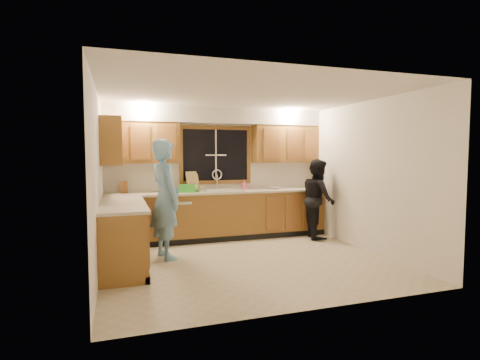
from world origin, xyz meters
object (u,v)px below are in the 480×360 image
at_px(sink, 220,194).
at_px(dishwasher, 175,220).
at_px(stove, 123,244).
at_px(dish_crate, 188,188).
at_px(soap_bottle, 244,184).
at_px(woman, 318,198).
at_px(man, 165,199).
at_px(bowl, 275,188).
at_px(knife_block, 124,187).

relative_size(sink, dishwasher, 1.05).
height_order(sink, stove, sink).
relative_size(dish_crate, soap_bottle, 1.58).
relative_size(woman, dish_crate, 5.13).
distance_m(dishwasher, soap_bottle, 1.55).
height_order(man, soap_bottle, man).
relative_size(dishwasher, bowl, 4.13).
distance_m(dishwasher, bowl, 2.06).
bearing_deg(stove, sink, 45.39).
distance_m(man, knife_block, 1.32).
distance_m(stove, bowl, 3.49).
height_order(stove, woman, woman).
bearing_deg(dish_crate, knife_block, 170.33).
xyz_separation_m(woman, soap_bottle, (-1.27, 0.72, 0.25)).
bearing_deg(sink, dish_crate, -175.86).
distance_m(knife_block, bowl, 2.88).
height_order(knife_block, bowl, knife_block).
relative_size(dishwasher, stove, 0.91).
height_order(sink, dishwasher, sink).
xyz_separation_m(sink, dish_crate, (-0.63, -0.05, 0.12)).
distance_m(stove, soap_bottle, 3.15).
xyz_separation_m(sink, woman, (1.83, -0.52, -0.10)).
bearing_deg(man, sink, -63.24).
bearing_deg(man, knife_block, 11.33).
bearing_deg(dish_crate, woman, -11.05).
bearing_deg(dishwasher, woman, -10.79).
distance_m(sink, bowl, 1.14).
xyz_separation_m(woman, bowl, (-0.69, 0.51, 0.18)).
bearing_deg(soap_bottle, sink, -161.14).
xyz_separation_m(dishwasher, bowl, (1.99, 0.00, 0.53)).
bearing_deg(bowl, sink, 179.33).
xyz_separation_m(dish_crate, bowl, (1.76, 0.03, -0.05)).
xyz_separation_m(knife_block, dish_crate, (1.12, -0.19, -0.03)).
xyz_separation_m(man, knife_block, (-0.59, 1.18, 0.10)).
bearing_deg(dish_crate, bowl, 1.04).
bearing_deg(bowl, man, -155.93).
bearing_deg(stove, man, 50.70).
relative_size(knife_block, bowl, 1.05).
distance_m(woman, knife_block, 3.64).
distance_m(woman, soap_bottle, 1.48).
xyz_separation_m(woman, knife_block, (-3.57, 0.67, 0.26)).
height_order(stove, knife_block, knife_block).
bearing_deg(stove, woman, 19.72).
relative_size(man, bowl, 9.33).
height_order(sink, bowl, sink).
relative_size(sink, woman, 0.56).
xyz_separation_m(woman, dish_crate, (-2.45, 0.48, 0.23)).
xyz_separation_m(dishwasher, dish_crate, (0.22, -0.03, 0.58)).
relative_size(stove, man, 0.49).
xyz_separation_m(sink, bowl, (1.14, -0.01, 0.08)).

